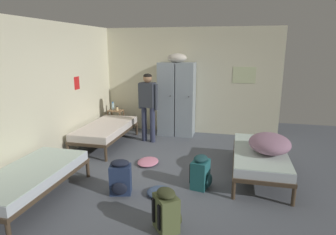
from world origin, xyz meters
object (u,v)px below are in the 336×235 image
object	(u,v)px
backpack_navy	(120,178)
bedding_heap	(270,143)
bed_right	(260,156)
clothes_pile_pink	(148,162)
shelf_unit	(116,118)
person_traveler	(148,101)
lotion_bottle	(117,109)
locker_bank	(177,98)
clothes_pile_denim	(160,192)
bed_left_rear	(106,129)
backpack_olive	(167,210)
water_bottle	(113,106)
backpack_teal	(201,173)
bed_left_front	(30,177)

from	to	relation	value
backpack_navy	bedding_heap	bearing A→B (deg)	25.22
bed_right	clothes_pile_pink	world-z (taller)	bed_right
shelf_unit	person_traveler	xyz separation A→B (m)	(1.13, -0.67, 0.64)
lotion_bottle	shelf_unit	bearing A→B (deg)	150.26
shelf_unit	clothes_pile_pink	bearing A→B (deg)	-52.65
locker_bank	clothes_pile_pink	distance (m)	2.26
bedding_heap	clothes_pile_pink	bearing A→B (deg)	176.13
person_traveler	clothes_pile_denim	world-z (taller)	person_traveler
bed_left_rear	bed_right	xyz separation A→B (m)	(3.34, -0.91, 0.00)
locker_bank	bed_left_rear	bearing A→B (deg)	-139.47
shelf_unit	bed_right	bearing A→B (deg)	-29.88
bed_left_rear	backpack_olive	bearing A→B (deg)	-52.68
bed_left_rear	water_bottle	size ratio (longest dim) A/B	8.60
bed_left_rear	person_traveler	world-z (taller)	person_traveler
person_traveler	water_bottle	xyz separation A→B (m)	(-1.21, 0.69, -0.31)
shelf_unit	bedding_heap	size ratio (longest dim) A/B	0.68
locker_bank	backpack_teal	xyz separation A→B (m)	(0.98, -2.79, -0.71)
backpack_navy	clothes_pile_pink	size ratio (longest dim) A/B	1.08
locker_bank	backpack_teal	size ratio (longest dim) A/B	3.76
shelf_unit	person_traveler	world-z (taller)	person_traveler
shelf_unit	bedding_heap	xyz separation A→B (m)	(3.72, -2.14, 0.30)
shelf_unit	lotion_bottle	size ratio (longest dim) A/B	4.42
bedding_heap	lotion_bottle	world-z (taller)	bedding_heap
bed_right	backpack_navy	distance (m)	2.43
locker_bank	backpack_teal	bearing A→B (deg)	-70.62
clothes_pile_pink	lotion_bottle	bearing A→B (deg)	126.61
lotion_bottle	backpack_navy	world-z (taller)	lotion_bottle
bed_left_front	water_bottle	distance (m)	3.76
shelf_unit	backpack_teal	distance (m)	3.80
bed_left_rear	clothes_pile_denim	size ratio (longest dim) A/B	4.69
water_bottle	backpack_navy	world-z (taller)	water_bottle
shelf_unit	backpack_olive	xyz separation A→B (m)	(2.37, -3.93, -0.09)
bedding_heap	clothes_pile_pink	xyz separation A→B (m)	(-2.20, 0.15, -0.60)
bed_right	water_bottle	distance (m)	4.23
clothes_pile_denim	clothes_pile_pink	distance (m)	1.25
lotion_bottle	bed_right	bearing A→B (deg)	-29.88
lotion_bottle	bedding_heap	bearing A→B (deg)	-29.92
backpack_olive	clothes_pile_denim	distance (m)	0.90
bed_right	backpack_olive	xyz separation A→B (m)	(-1.22, -1.87, -0.12)
bed_left_front	backpack_olive	xyz separation A→B (m)	(2.12, -0.21, -0.12)
lotion_bottle	clothes_pile_denim	world-z (taller)	lotion_bottle
locker_bank	lotion_bottle	xyz separation A→B (m)	(-1.59, -0.10, -0.34)
bed_left_front	lotion_bottle	distance (m)	3.69
locker_bank	water_bottle	xyz separation A→B (m)	(-1.74, -0.04, -0.30)
person_traveler	backpack_olive	bearing A→B (deg)	-69.13
clothes_pile_pink	backpack_olive	bearing A→B (deg)	-66.35
shelf_unit	water_bottle	xyz separation A→B (m)	(-0.08, 0.02, 0.32)
backpack_olive	backpack_teal	world-z (taller)	same
bed_right	lotion_bottle	distance (m)	4.07
locker_bank	bed_left_front	size ratio (longest dim) A/B	1.09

